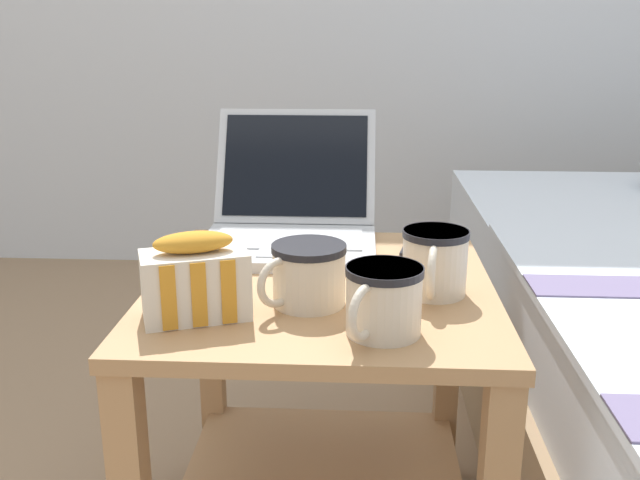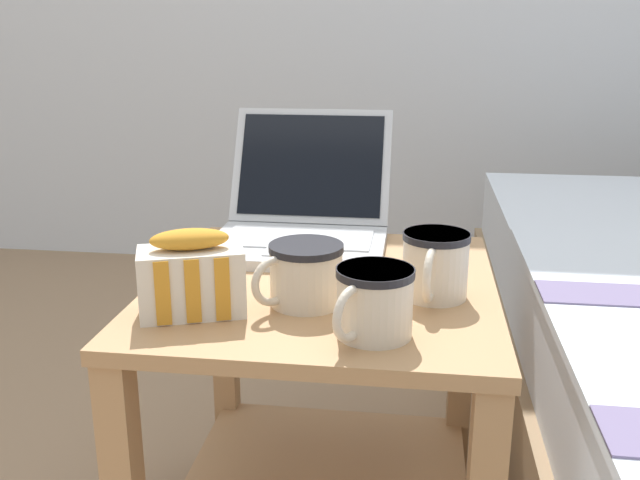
# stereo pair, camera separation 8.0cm
# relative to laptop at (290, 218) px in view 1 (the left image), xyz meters

# --- Properties ---
(bedside_table) EXTENTS (0.52, 0.56, 0.51)m
(bedside_table) POSITION_rel_laptop_xyz_m (0.07, -0.21, -0.23)
(bedside_table) COLOR tan
(bedside_table) RESTS_ON ground_plane
(laptop) EXTENTS (0.31, 0.35, 0.22)m
(laptop) POSITION_rel_laptop_xyz_m (0.00, 0.00, 0.00)
(laptop) COLOR #B7BABC
(laptop) RESTS_ON bedside_table
(mug_front_left) EXTENTS (0.12, 0.12, 0.09)m
(mug_front_left) POSITION_rel_laptop_xyz_m (0.05, -0.30, 0.00)
(mug_front_left) COLOR beige
(mug_front_left) RESTS_ON bedside_table
(mug_front_right) EXTENTS (0.10, 0.13, 0.09)m
(mug_front_right) POSITION_rel_laptop_xyz_m (0.16, -0.39, 0.00)
(mug_front_right) COLOR beige
(mug_front_right) RESTS_ON bedside_table
(mug_mid_center) EXTENTS (0.10, 0.14, 0.10)m
(mug_mid_center) POSITION_rel_laptop_xyz_m (0.23, -0.25, 0.01)
(mug_mid_center) COLOR beige
(mug_mid_center) RESTS_ON bedside_table
(snack_bag) EXTENTS (0.16, 0.12, 0.12)m
(snack_bag) POSITION_rel_laptop_xyz_m (-0.09, -0.35, 0.01)
(snack_bag) COLOR silver
(snack_bag) RESTS_ON bedside_table
(cell_phone) EXTENTS (0.10, 0.15, 0.01)m
(cell_phone) POSITION_rel_laptop_xyz_m (0.24, -0.02, -0.04)
(cell_phone) COLOR black
(cell_phone) RESTS_ON bedside_table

